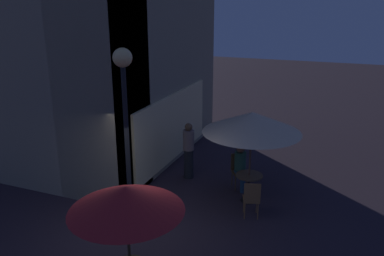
{
  "coord_description": "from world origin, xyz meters",
  "views": [
    {
      "loc": [
        -6.39,
        -3.89,
        4.99
      ],
      "look_at": [
        2.39,
        -0.39,
        1.94
      ],
      "focal_mm": 36.5,
      "sensor_mm": 36.0,
      "label": 1
    }
  ],
  "objects_px": {
    "patron_seated_0": "(241,164)",
    "patron_standing_1": "(189,150)",
    "street_lamp_near_corner": "(125,96)",
    "patio_umbrella_0": "(126,199)",
    "cafe_chair_1": "(252,197)",
    "patio_umbrella_1": "(252,122)",
    "cafe_chair_2": "(239,167)",
    "cafe_table_1": "(249,182)"
  },
  "relations": [
    {
      "from": "patron_seated_0",
      "to": "patron_standing_1",
      "type": "distance_m",
      "value": 1.62
    },
    {
      "from": "street_lamp_near_corner",
      "to": "patio_umbrella_0",
      "type": "relative_size",
      "value": 1.88
    },
    {
      "from": "patio_umbrella_0",
      "to": "patron_seated_0",
      "type": "relative_size",
      "value": 1.71
    },
    {
      "from": "patio_umbrella_0",
      "to": "cafe_chair_1",
      "type": "xyz_separation_m",
      "value": [
        3.49,
        -1.28,
        -1.42
      ]
    },
    {
      "from": "patio_umbrella_1",
      "to": "patron_standing_1",
      "type": "bearing_deg",
      "value": 69.15
    },
    {
      "from": "street_lamp_near_corner",
      "to": "cafe_chair_2",
      "type": "relative_size",
      "value": 4.28
    },
    {
      "from": "patio_umbrella_1",
      "to": "cafe_chair_2",
      "type": "relative_size",
      "value": 2.55
    },
    {
      "from": "cafe_table_1",
      "to": "patron_standing_1",
      "type": "distance_m",
      "value": 2.17
    },
    {
      "from": "street_lamp_near_corner",
      "to": "cafe_chair_2",
      "type": "bearing_deg",
      "value": -27.78
    },
    {
      "from": "street_lamp_near_corner",
      "to": "patron_standing_1",
      "type": "relative_size",
      "value": 2.45
    },
    {
      "from": "patio_umbrella_0",
      "to": "patron_seated_0",
      "type": "xyz_separation_m",
      "value": [
        4.93,
        -0.62,
        -1.25
      ]
    },
    {
      "from": "street_lamp_near_corner",
      "to": "patron_seated_0",
      "type": "bearing_deg",
      "value": -29.9
    },
    {
      "from": "street_lamp_near_corner",
      "to": "cafe_chair_1",
      "type": "xyz_separation_m",
      "value": [
        1.58,
        -2.4,
        -2.6
      ]
    },
    {
      "from": "street_lamp_near_corner",
      "to": "patio_umbrella_1",
      "type": "height_order",
      "value": "street_lamp_near_corner"
    },
    {
      "from": "patron_standing_1",
      "to": "patron_seated_0",
      "type": "bearing_deg",
      "value": -170.68
    },
    {
      "from": "cafe_table_1",
      "to": "cafe_chair_1",
      "type": "bearing_deg",
      "value": -161.86
    },
    {
      "from": "cafe_table_1",
      "to": "street_lamp_near_corner",
      "type": "bearing_deg",
      "value": 138.26
    },
    {
      "from": "cafe_chair_2",
      "to": "patron_seated_0",
      "type": "relative_size",
      "value": 0.75
    },
    {
      "from": "street_lamp_near_corner",
      "to": "cafe_chair_1",
      "type": "distance_m",
      "value": 3.87
    },
    {
      "from": "street_lamp_near_corner",
      "to": "cafe_chair_1",
      "type": "bearing_deg",
      "value": -56.66
    },
    {
      "from": "cafe_chair_1",
      "to": "patio_umbrella_0",
      "type": "bearing_deg",
      "value": 141.65
    },
    {
      "from": "patio_umbrella_1",
      "to": "patron_seated_0",
      "type": "xyz_separation_m",
      "value": [
        0.63,
        0.4,
        -1.44
      ]
    },
    {
      "from": "street_lamp_near_corner",
      "to": "patio_umbrella_0",
      "type": "xyz_separation_m",
      "value": [
        -1.91,
        -1.11,
        -1.18
      ]
    },
    {
      "from": "cafe_table_1",
      "to": "cafe_chair_2",
      "type": "height_order",
      "value": "cafe_chair_2"
    },
    {
      "from": "cafe_table_1",
      "to": "cafe_chair_1",
      "type": "distance_m",
      "value": 0.85
    },
    {
      "from": "cafe_table_1",
      "to": "patron_standing_1",
      "type": "xyz_separation_m",
      "value": [
        0.76,
        2.01,
        0.33
      ]
    },
    {
      "from": "street_lamp_near_corner",
      "to": "patio_umbrella_0",
      "type": "height_order",
      "value": "street_lamp_near_corner"
    },
    {
      "from": "street_lamp_near_corner",
      "to": "patio_umbrella_0",
      "type": "bearing_deg",
      "value": -149.84
    },
    {
      "from": "street_lamp_near_corner",
      "to": "patron_standing_1",
      "type": "height_order",
      "value": "street_lamp_near_corner"
    },
    {
      "from": "patron_standing_1",
      "to": "patio_umbrella_1",
      "type": "bearing_deg",
      "value": 173.3
    },
    {
      "from": "patio_umbrella_0",
      "to": "patron_standing_1",
      "type": "relative_size",
      "value": 1.3
    },
    {
      "from": "patio_umbrella_0",
      "to": "cafe_table_1",
      "type": "bearing_deg",
      "value": -13.33
    },
    {
      "from": "cafe_chair_1",
      "to": "cafe_chair_2",
      "type": "xyz_separation_m",
      "value": [
        1.56,
        0.74,
        0.02
      ]
    },
    {
      "from": "patron_seated_0",
      "to": "cafe_chair_2",
      "type": "bearing_deg",
      "value": 180.0
    },
    {
      "from": "patio_umbrella_0",
      "to": "patio_umbrella_1",
      "type": "relative_size",
      "value": 0.89
    },
    {
      "from": "cafe_table_1",
      "to": "patron_seated_0",
      "type": "distance_m",
      "value": 0.77
    },
    {
      "from": "cafe_chair_2",
      "to": "patron_standing_1",
      "type": "relative_size",
      "value": 0.57
    },
    {
      "from": "cafe_chair_1",
      "to": "patron_standing_1",
      "type": "bearing_deg",
      "value": 37.12
    },
    {
      "from": "cafe_chair_2",
      "to": "patio_umbrella_0",
      "type": "bearing_deg",
      "value": -38.41
    },
    {
      "from": "cafe_table_1",
      "to": "patron_seated_0",
      "type": "height_order",
      "value": "patron_seated_0"
    },
    {
      "from": "street_lamp_near_corner",
      "to": "patio_umbrella_0",
      "type": "distance_m",
      "value": 2.51
    },
    {
      "from": "patio_umbrella_0",
      "to": "cafe_chair_1",
      "type": "height_order",
      "value": "patio_umbrella_0"
    }
  ]
}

